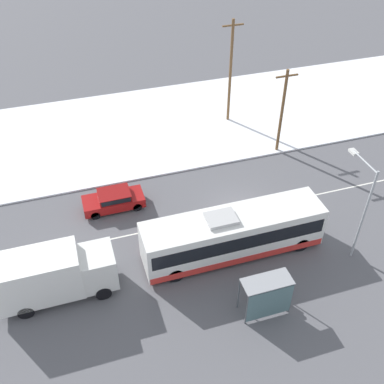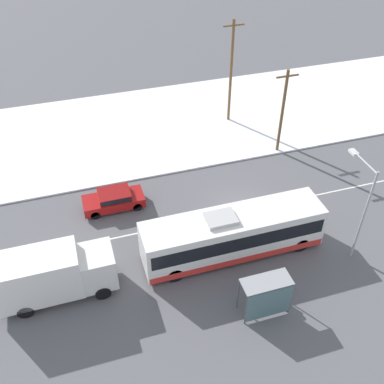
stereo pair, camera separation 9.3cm
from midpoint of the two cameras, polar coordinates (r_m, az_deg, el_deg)
ground_plane at (r=31.56m, az=6.26°, el=-2.45°), size 120.00×120.00×0.00m
snow_lot at (r=41.25m, az=-0.49°, el=9.03°), size 80.00×14.33×0.12m
lane_marking_center at (r=31.56m, az=6.26°, el=-2.45°), size 60.00×0.12×0.00m
city_bus at (r=27.61m, az=5.29°, el=-5.36°), size 11.22×2.57×3.23m
box_truck at (r=26.26m, az=-17.29°, el=-9.92°), size 6.59×2.30×3.26m
sedan_car at (r=31.69m, az=-9.81°, el=-0.88°), size 4.22×1.80×1.35m
pedestrian_at_stop at (r=25.99m, az=9.95°, el=-11.26°), size 0.64×0.29×1.79m
bus_shelter at (r=24.73m, az=9.67°, el=-12.66°), size 2.70×1.20×2.40m
streetlamp at (r=27.65m, az=20.84°, el=-0.83°), size 0.36×2.62×6.59m
utility_pole_roadside at (r=36.03m, az=11.49°, el=10.08°), size 1.80×0.24×7.10m
utility_pole_snowlot at (r=39.39m, az=5.05°, el=15.02°), size 1.80×0.24×9.11m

